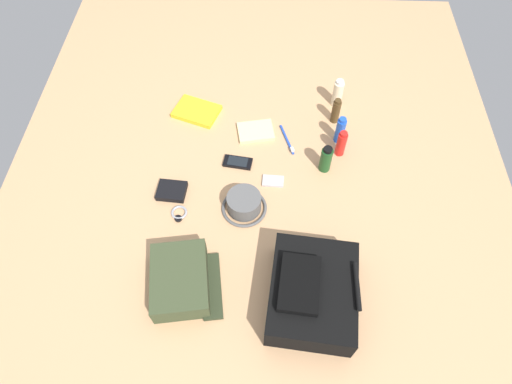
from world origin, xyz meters
TOP-DOWN VIEW (x-y plane):
  - ground_plane at (0.00, 0.00)m, footprint 2.64×2.02m
  - backpack at (0.40, 0.20)m, footprint 0.37×0.31m
  - toiletry_pouch at (0.37, -0.24)m, footprint 0.27×0.26m
  - bucket_hat at (0.05, -0.04)m, footprint 0.17×0.17m
  - lotion_bottle at (-0.52, 0.34)m, footprint 0.04×0.04m
  - cologne_bottle at (-0.42, 0.33)m, footprint 0.04×0.04m
  - deodorant_spray at (-0.30, 0.34)m, footprint 0.04×0.04m
  - sunscreen_spray at (-0.23, 0.34)m, footprint 0.04×0.04m
  - shampoo_bottle at (-0.15, 0.27)m, footprint 0.05×0.05m
  - paperback_novel at (-0.44, -0.28)m, footprint 0.19×0.22m
  - cell_phone at (-0.16, -0.08)m, footprint 0.07×0.12m
  - media_player at (-0.08, 0.06)m, footprint 0.06×0.09m
  - wristwatch at (0.09, -0.29)m, footprint 0.07×0.06m
  - toothbrush at (-0.29, 0.12)m, footprint 0.16×0.06m
  - wallet at (-0.01, -0.33)m, footprint 0.10×0.12m
  - notepad at (-0.33, -0.01)m, footprint 0.14×0.17m

SIDE VIEW (x-z plane):
  - ground_plane at x=0.00m, z-range -0.02..0.00m
  - media_player at x=-0.08m, z-range 0.00..0.01m
  - wristwatch at x=0.09m, z-range 0.00..0.01m
  - cell_phone at x=-0.16m, z-range 0.00..0.01m
  - toothbrush at x=-0.29m, z-range 0.00..0.02m
  - notepad at x=-0.33m, z-range 0.00..0.02m
  - paperback_novel at x=-0.44m, z-range 0.00..0.02m
  - wallet at x=-0.01m, z-range 0.00..0.02m
  - bucket_hat at x=0.05m, z-range 0.00..0.07m
  - toiletry_pouch at x=0.37m, z-range 0.00..0.09m
  - cologne_bottle at x=-0.42m, z-range 0.00..0.12m
  - sunscreen_spray at x=-0.23m, z-range 0.00..0.12m
  - shampoo_bottle at x=-0.15m, z-range 0.00..0.12m
  - deodorant_spray at x=-0.30m, z-range 0.00..0.13m
  - lotion_bottle at x=-0.52m, z-range 0.00..0.13m
  - backpack at x=0.40m, z-range -0.01..0.14m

